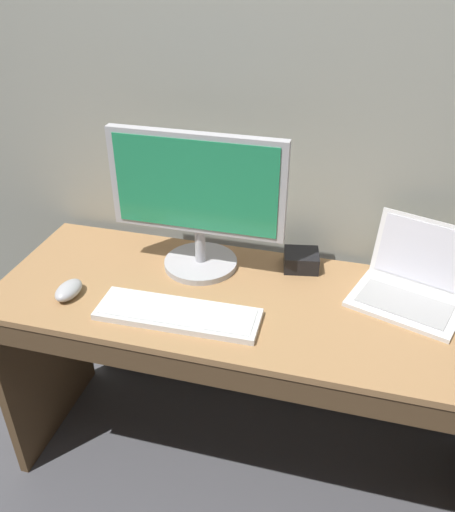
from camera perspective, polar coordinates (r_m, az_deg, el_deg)
ground_plane at (r=2.15m, az=2.37°, el=-21.03°), size 14.00×14.00×0.00m
back_wall at (r=1.68m, az=6.19°, el=18.38°), size 4.77×0.04×2.65m
desk at (r=1.73m, az=2.65°, el=-10.53°), size 1.61×0.58×0.75m
laptop_white at (r=1.68m, az=19.20°, el=-2.95°), size 0.37×0.35×0.22m
external_monitor at (r=1.63m, az=-3.26°, el=6.11°), size 0.55×0.24×0.46m
wired_keyboard at (r=1.54m, az=-5.34°, el=-6.22°), size 0.48×0.16×0.02m
computer_mouse at (r=1.68m, az=-16.67°, el=-3.52°), size 0.07×0.11×0.04m
external_drive_box at (r=1.76m, az=7.91°, el=-0.44°), size 0.13×0.12×0.06m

